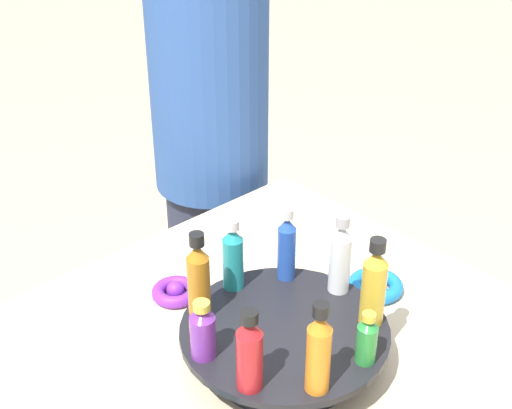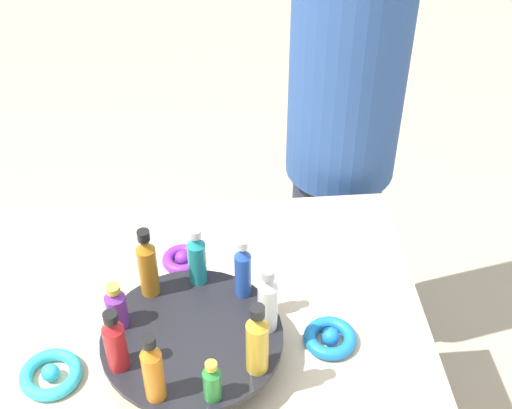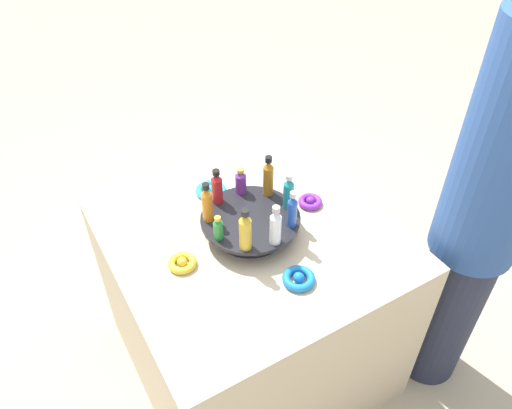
# 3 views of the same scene
# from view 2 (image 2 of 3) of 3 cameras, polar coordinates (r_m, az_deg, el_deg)

# --- Properties ---
(display_stand) EXTENTS (0.33, 0.33, 0.07)m
(display_stand) POSITION_cam_2_polar(r_m,az_deg,el_deg) (1.32, -5.08, -11.12)
(display_stand) COLOR black
(display_stand) RESTS_ON party_table
(bottle_amber) EXTENTS (0.04, 0.04, 0.15)m
(bottle_amber) POSITION_cam_2_polar(r_m,az_deg,el_deg) (1.33, -8.68, -4.79)
(bottle_amber) COLOR #AD6B19
(bottle_amber) RESTS_ON display_stand
(bottle_purple) EXTENTS (0.04, 0.04, 0.10)m
(bottle_purple) POSITION_cam_2_polar(r_m,az_deg,el_deg) (1.30, -11.12, -8.04)
(bottle_purple) COLOR #702D93
(bottle_purple) RESTS_ON display_stand
(bottle_red) EXTENTS (0.04, 0.04, 0.13)m
(bottle_red) POSITION_cam_2_polar(r_m,az_deg,el_deg) (1.23, -11.20, -10.76)
(bottle_red) COLOR #B21E23
(bottle_red) RESTS_ON display_stand
(bottle_orange) EXTENTS (0.03, 0.03, 0.15)m
(bottle_orange) POSITION_cam_2_polar(r_m,az_deg,el_deg) (1.17, -8.26, -12.96)
(bottle_orange) COLOR orange
(bottle_orange) RESTS_ON display_stand
(bottle_green) EXTENTS (0.03, 0.03, 0.09)m
(bottle_green) POSITION_cam_2_polar(r_m,az_deg,el_deg) (1.19, -3.53, -13.96)
(bottle_green) COLOR #288438
(bottle_green) RESTS_ON display_stand
(bottle_gold) EXTENTS (0.04, 0.04, 0.15)m
(bottle_gold) POSITION_cam_2_polar(r_m,az_deg,el_deg) (1.20, 0.10, -10.88)
(bottle_gold) COLOR gold
(bottle_gold) RESTS_ON display_stand
(bottle_clear) EXTENTS (0.04, 0.04, 0.14)m
(bottle_clear) POSITION_cam_2_polar(r_m,az_deg,el_deg) (1.26, 0.94, -7.76)
(bottle_clear) COLOR silver
(bottle_clear) RESTS_ON display_stand
(bottle_blue) EXTENTS (0.03, 0.03, 0.13)m
(bottle_blue) POSITION_cam_2_polar(r_m,az_deg,el_deg) (1.32, -1.06, -5.23)
(bottle_blue) COLOR #234CAD
(bottle_blue) RESTS_ON display_stand
(bottle_teal) EXTENTS (0.04, 0.04, 0.13)m
(bottle_teal) POSITION_cam_2_polar(r_m,az_deg,el_deg) (1.35, -4.76, -4.26)
(bottle_teal) COLOR teal
(bottle_teal) RESTS_ON display_stand
(ribbon_bow_teal) EXTENTS (0.11, 0.11, 0.03)m
(ribbon_bow_teal) POSITION_cam_2_polar(r_m,az_deg,el_deg) (1.37, -16.09, -12.91)
(ribbon_bow_teal) COLOR #2DB7CC
(ribbon_bow_teal) RESTS_ON party_table
(ribbon_bow_blue) EXTENTS (0.10, 0.10, 0.04)m
(ribbon_bow_blue) POSITION_cam_2_polar(r_m,az_deg,el_deg) (1.37, 5.95, -10.57)
(ribbon_bow_blue) COLOR blue
(ribbon_bow_blue) RESTS_ON party_table
(ribbon_bow_purple) EXTENTS (0.09, 0.09, 0.03)m
(ribbon_bow_purple) POSITION_cam_2_polar(r_m,az_deg,el_deg) (1.52, -5.91, -4.38)
(ribbon_bow_purple) COLOR purple
(ribbon_bow_purple) RESTS_ON party_table
(person_figure) EXTENTS (0.28, 0.28, 1.66)m
(person_figure) POSITION_cam_2_polar(r_m,az_deg,el_deg) (1.80, 7.00, 6.53)
(person_figure) COLOR #282D42
(person_figure) RESTS_ON ground_plane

